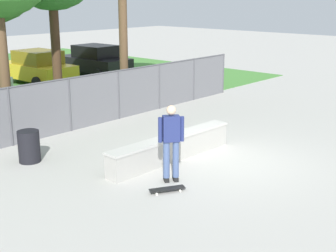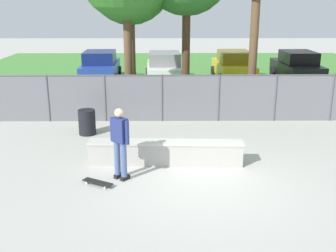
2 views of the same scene
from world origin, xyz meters
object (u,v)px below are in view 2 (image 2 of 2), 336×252
at_px(concrete_ledge, 166,153).
at_px(car_black, 297,66).
at_px(skateboarder, 120,141).
at_px(car_white, 164,68).
at_px(trash_bin, 87,122).
at_px(car_yellow, 234,66).
at_px(car_blue, 100,66).
at_px(skateboard, 98,182).

distance_m(concrete_ledge, car_black, 13.90).
height_order(concrete_ledge, skateboarder, skateboarder).
relative_size(concrete_ledge, car_white, 0.98).
height_order(concrete_ledge, trash_bin, trash_bin).
height_order(car_yellow, car_black, same).
height_order(skateboarder, car_blue, skateboarder).
relative_size(skateboard, car_blue, 0.19).
xyz_separation_m(skateboard, trash_bin, (-0.94, 3.98, 0.34)).
distance_m(concrete_ledge, trash_bin, 3.70).
height_order(skateboarder, car_white, skateboarder).
xyz_separation_m(car_white, car_black, (7.20, 0.46, 0.00)).
relative_size(car_blue, car_black, 1.00).
bearing_deg(car_white, car_yellow, 8.89).
bearing_deg(concrete_ledge, skateboard, -140.87).
bearing_deg(trash_bin, car_white, 73.71).
bearing_deg(car_black, car_blue, 179.52).
bearing_deg(skateboarder, concrete_ledge, 41.25).
relative_size(car_blue, car_yellow, 1.00).
distance_m(skateboard, car_black, 15.92).
height_order(car_blue, trash_bin, car_blue).
xyz_separation_m(car_black, trash_bin, (-9.76, -9.25, -0.42)).
bearing_deg(trash_bin, skateboarder, -67.85).
bearing_deg(car_black, concrete_ledge, -121.11).
bearing_deg(car_blue, trash_bin, -84.41).
relative_size(skateboarder, trash_bin, 2.18).
xyz_separation_m(skateboard, car_blue, (-1.86, 13.32, 0.77)).
bearing_deg(car_yellow, skateboard, -111.99).
bearing_deg(car_black, skateboarder, -122.79).
relative_size(car_blue, car_white, 1.00).
bearing_deg(car_yellow, trash_bin, -124.08).
bearing_deg(car_blue, car_yellow, 0.28).
bearing_deg(trash_bin, car_yellow, 55.92).
relative_size(car_yellow, trash_bin, 5.09).
bearing_deg(car_yellow, concrete_ledge, -107.34).
height_order(car_white, car_black, same).
xyz_separation_m(car_blue, car_white, (3.48, -0.55, 0.00)).
xyz_separation_m(concrete_ledge, skateboarder, (-1.11, -0.97, 0.68)).
bearing_deg(car_white, car_black, 3.69).
bearing_deg(concrete_ledge, car_white, 90.10).
relative_size(skateboarder, skateboard, 2.29).
height_order(skateboard, car_black, car_black).
distance_m(car_blue, car_white, 3.52).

